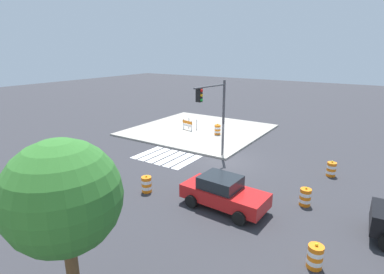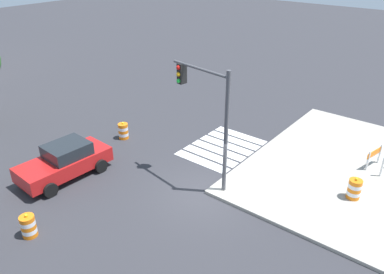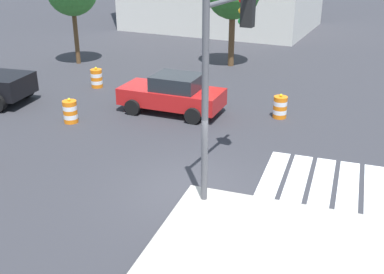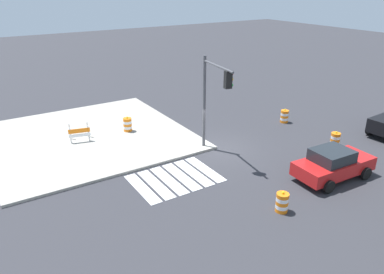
{
  "view_description": "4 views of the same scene",
  "coord_description": "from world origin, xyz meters",
  "px_view_note": "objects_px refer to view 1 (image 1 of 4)",
  "views": [
    {
      "loc": [
        -9.1,
        18.4,
        7.7
      ],
      "look_at": [
        2.2,
        1.08,
        1.68
      ],
      "focal_mm": 28.24,
      "sensor_mm": 36.0,
      "label": 1
    },
    {
      "loc": [
        -11.34,
        -8.29,
        10.01
      ],
      "look_at": [
        2.29,
        2.54,
        1.12
      ],
      "focal_mm": 35.75,
      "sensor_mm": 36.0,
      "label": 2
    },
    {
      "loc": [
        4.03,
        -11.47,
        6.86
      ],
      "look_at": [
        -0.23,
        0.77,
        1.34
      ],
      "focal_mm": 44.13,
      "sensor_mm": 36.0,
      "label": 3
    },
    {
      "loc": [
        12.21,
        16.42,
        9.47
      ],
      "look_at": [
        2.43,
        0.96,
        1.69
      ],
      "focal_mm": 34.47,
      "sensor_mm": 36.0,
      "label": 4
    }
  ],
  "objects_px": {
    "traffic_barrel_median_near": "(147,184)",
    "traffic_light_pole": "(214,107)",
    "traffic_barrel_near_corner": "(305,197)",
    "traffic_barrel_median_far": "(315,257)",
    "traffic_barrel_crosswalk_end": "(331,169)",
    "traffic_barrel_on_sidewalk": "(218,130)",
    "construction_barricade": "(189,124)",
    "street_tree_streetside_near": "(63,198)",
    "sports_car": "(223,192)"
  },
  "relations": [
    {
      "from": "traffic_barrel_median_far",
      "to": "construction_barricade",
      "type": "relative_size",
      "value": 0.74
    },
    {
      "from": "construction_barricade",
      "to": "street_tree_streetside_near",
      "type": "distance_m",
      "value": 22.16
    },
    {
      "from": "sports_car",
      "to": "traffic_light_pole",
      "type": "distance_m",
      "value": 7.33
    },
    {
      "from": "traffic_barrel_median_near",
      "to": "traffic_barrel_median_far",
      "type": "height_order",
      "value": "same"
    },
    {
      "from": "sports_car",
      "to": "traffic_barrel_median_far",
      "type": "relative_size",
      "value": 4.3
    },
    {
      "from": "traffic_light_pole",
      "to": "street_tree_streetside_near",
      "type": "relative_size",
      "value": 0.98
    },
    {
      "from": "traffic_barrel_median_near",
      "to": "traffic_light_pole",
      "type": "xyz_separation_m",
      "value": [
        -0.7,
        -6.34,
        3.46
      ]
    },
    {
      "from": "traffic_barrel_crosswalk_end",
      "to": "traffic_light_pole",
      "type": "relative_size",
      "value": 0.19
    },
    {
      "from": "construction_barricade",
      "to": "street_tree_streetside_near",
      "type": "height_order",
      "value": "street_tree_streetside_near"
    },
    {
      "from": "construction_barricade",
      "to": "street_tree_streetside_near",
      "type": "relative_size",
      "value": 0.24
    },
    {
      "from": "traffic_barrel_near_corner",
      "to": "street_tree_streetside_near",
      "type": "bearing_deg",
      "value": 71.09
    },
    {
      "from": "construction_barricade",
      "to": "street_tree_streetside_near",
      "type": "bearing_deg",
      "value": 115.46
    },
    {
      "from": "traffic_light_pole",
      "to": "traffic_barrel_crosswalk_end",
      "type": "bearing_deg",
      "value": -167.43
    },
    {
      "from": "traffic_barrel_median_near",
      "to": "construction_barricade",
      "type": "distance_m",
      "value": 13.33
    },
    {
      "from": "sports_car",
      "to": "traffic_barrel_crosswalk_end",
      "type": "relative_size",
      "value": 4.3
    },
    {
      "from": "traffic_barrel_near_corner",
      "to": "traffic_barrel_crosswalk_end",
      "type": "height_order",
      "value": "same"
    },
    {
      "from": "traffic_barrel_crosswalk_end",
      "to": "traffic_barrel_median_near",
      "type": "distance_m",
      "value": 11.52
    },
    {
      "from": "traffic_barrel_median_near",
      "to": "construction_barricade",
      "type": "relative_size",
      "value": 0.74
    },
    {
      "from": "traffic_barrel_crosswalk_end",
      "to": "street_tree_streetside_near",
      "type": "bearing_deg",
      "value": 74.97
    },
    {
      "from": "traffic_barrel_near_corner",
      "to": "construction_barricade",
      "type": "xyz_separation_m",
      "value": [
        13.13,
        -8.93,
        0.27
      ]
    },
    {
      "from": "traffic_barrel_crosswalk_end",
      "to": "construction_barricade",
      "type": "bearing_deg",
      "value": -17.11
    },
    {
      "from": "traffic_light_pole",
      "to": "traffic_barrel_median_near",
      "type": "bearing_deg",
      "value": 83.7
    },
    {
      "from": "traffic_barrel_near_corner",
      "to": "traffic_barrel_median_far",
      "type": "relative_size",
      "value": 1.0
    },
    {
      "from": "traffic_barrel_near_corner",
      "to": "street_tree_streetside_near",
      "type": "distance_m",
      "value": 12.03
    },
    {
      "from": "sports_car",
      "to": "traffic_barrel_crosswalk_end",
      "type": "bearing_deg",
      "value": -118.28
    },
    {
      "from": "traffic_barrel_near_corner",
      "to": "traffic_barrel_crosswalk_end",
      "type": "relative_size",
      "value": 1.0
    },
    {
      "from": "traffic_barrel_near_corner",
      "to": "traffic_barrel_median_near",
      "type": "distance_m",
      "value": 8.46
    },
    {
      "from": "street_tree_streetside_near",
      "to": "construction_barricade",
      "type": "bearing_deg",
      "value": -64.54
    },
    {
      "from": "traffic_barrel_crosswalk_end",
      "to": "traffic_light_pole",
      "type": "bearing_deg",
      "value": 12.57
    },
    {
      "from": "traffic_barrel_crosswalk_end",
      "to": "street_tree_streetside_near",
      "type": "distance_m",
      "value": 16.55
    },
    {
      "from": "traffic_barrel_crosswalk_end",
      "to": "traffic_barrel_median_far",
      "type": "xyz_separation_m",
      "value": [
        -0.96,
        9.31,
        0.0
      ]
    },
    {
      "from": "traffic_barrel_near_corner",
      "to": "construction_barricade",
      "type": "distance_m",
      "value": 15.88
    },
    {
      "from": "sports_car",
      "to": "traffic_barrel_near_corner",
      "type": "bearing_deg",
      "value": -144.03
    },
    {
      "from": "traffic_barrel_on_sidewalk",
      "to": "traffic_barrel_crosswalk_end",
      "type": "bearing_deg",
      "value": 158.19
    },
    {
      "from": "construction_barricade",
      "to": "traffic_light_pole",
      "type": "xyz_separation_m",
      "value": [
        -6.04,
        5.87,
        3.19
      ]
    },
    {
      "from": "traffic_barrel_crosswalk_end",
      "to": "traffic_light_pole",
      "type": "distance_m",
      "value": 8.48
    },
    {
      "from": "traffic_barrel_on_sidewalk",
      "to": "construction_barricade",
      "type": "xyz_separation_m",
      "value": [
        3.22,
        -0.03,
        0.12
      ]
    },
    {
      "from": "traffic_barrel_on_sidewalk",
      "to": "traffic_barrel_median_far",
      "type": "bearing_deg",
      "value": 130.09
    },
    {
      "from": "traffic_barrel_median_near",
      "to": "traffic_light_pole",
      "type": "height_order",
      "value": "traffic_light_pole"
    },
    {
      "from": "construction_barricade",
      "to": "traffic_light_pole",
      "type": "bearing_deg",
      "value": 135.8
    },
    {
      "from": "traffic_barrel_on_sidewalk",
      "to": "street_tree_streetside_near",
      "type": "height_order",
      "value": "street_tree_streetside_near"
    },
    {
      "from": "traffic_barrel_median_far",
      "to": "street_tree_streetside_near",
      "type": "relative_size",
      "value": 0.18
    },
    {
      "from": "traffic_barrel_on_sidewalk",
      "to": "traffic_barrel_median_near",
      "type": "bearing_deg",
      "value": 99.85
    },
    {
      "from": "sports_car",
      "to": "traffic_barrel_median_far",
      "type": "xyz_separation_m",
      "value": [
        -4.84,
        2.09,
        -0.36
      ]
    },
    {
      "from": "traffic_barrel_crosswalk_end",
      "to": "traffic_barrel_on_sidewalk",
      "type": "height_order",
      "value": "traffic_barrel_on_sidewalk"
    },
    {
      "from": "street_tree_streetside_near",
      "to": "traffic_barrel_median_near",
      "type": "bearing_deg",
      "value": -61.67
    },
    {
      "from": "traffic_barrel_near_corner",
      "to": "traffic_barrel_on_sidewalk",
      "type": "height_order",
      "value": "traffic_barrel_on_sidewalk"
    },
    {
      "from": "sports_car",
      "to": "traffic_barrel_crosswalk_end",
      "type": "distance_m",
      "value": 8.2
    },
    {
      "from": "traffic_barrel_on_sidewalk",
      "to": "traffic_barrel_near_corner",
      "type": "bearing_deg",
      "value": 138.09
    },
    {
      "from": "traffic_barrel_median_near",
      "to": "traffic_barrel_on_sidewalk",
      "type": "height_order",
      "value": "traffic_barrel_on_sidewalk"
    }
  ]
}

